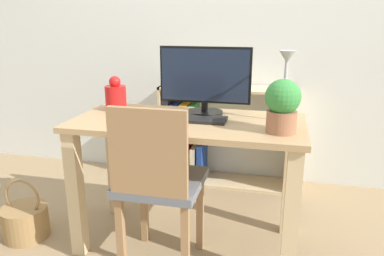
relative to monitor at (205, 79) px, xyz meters
The scene contains 11 objects.
ground_plane 0.94m from the monitor, 111.96° to the right, with size 10.00×10.00×0.00m, color #997F5B.
wall_back 0.97m from the monitor, 93.88° to the left, with size 8.00×0.05×2.60m.
desk 0.39m from the monitor, 111.96° to the right, with size 1.21×0.59×0.73m.
monitor is the anchor object (origin of this frame).
keyboard 0.24m from the monitor, 97.35° to the right, with size 0.33×0.14×0.02m.
vase 0.53m from the monitor, behind, with size 0.12×0.12×0.20m.
desk_lamp 0.44m from the monitor, 15.06° to the right, with size 0.10×0.19×0.37m.
potted_plant 0.50m from the monitor, 32.22° to the right, with size 0.16×0.16×0.25m.
chair 0.62m from the monitor, 108.90° to the right, with size 0.40×0.40×0.88m.
bookshelf 0.94m from the monitor, 103.08° to the left, with size 0.99×0.28×0.76m.
basket 1.33m from the monitor, 162.45° to the right, with size 0.26×0.26×0.37m.
Camera 1 is at (0.46, -1.84, 1.24)m, focal length 35.00 mm.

